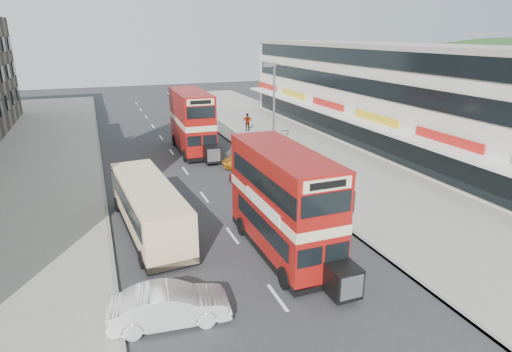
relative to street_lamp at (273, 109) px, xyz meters
name	(u,v)px	position (x,y,z in m)	size (l,w,h in m)	color
ground	(299,328)	(-6.52, -18.00, -4.78)	(160.00, 160.00, 0.00)	#28282B
road_surface	(185,171)	(-6.52, 2.00, -4.78)	(12.00, 90.00, 0.01)	#28282B
pavement_right	(321,155)	(5.48, 2.00, -4.71)	(12.00, 90.00, 0.15)	gray
pavement_left	(12,189)	(-18.52, 2.00, -4.71)	(12.00, 90.00, 0.15)	gray
kerb_left	(103,179)	(-12.62, 2.00, -4.71)	(0.20, 90.00, 0.16)	gray
kerb_right	(258,162)	(-0.42, 2.00, -4.71)	(0.20, 90.00, 0.16)	gray
commercial_row	(387,94)	(13.42, 4.00, -0.09)	(9.90, 46.20, 9.30)	beige
street_lamp	(273,109)	(0.00, 0.00, 0.00)	(1.00, 0.20, 8.12)	slate
bus_main	(283,202)	(-4.78, -12.60, -2.15)	(2.55, 9.08, 5.00)	black
bus_second	(192,121)	(-4.63, 7.45, -2.03)	(2.83, 9.55, 5.23)	black
coach	(149,206)	(-10.50, -7.98, -3.30)	(3.19, 9.66, 2.52)	black
car_left_front	(169,306)	(-10.85, -16.00, -4.06)	(1.54, 4.40, 1.45)	silver
car_right_a	(263,170)	(-1.63, -2.07, -4.06)	(2.03, 4.98, 1.45)	maroon
car_right_b	(248,160)	(-1.55, 1.30, -4.19)	(1.96, 4.26, 1.18)	#B57112
pedestrian_near	(316,176)	(0.76, -5.68, -3.70)	(0.69, 0.47, 1.86)	gray
pedestrian_far	(247,122)	(2.63, 13.14, -3.68)	(1.12, 0.47, 1.91)	gray
cyclist	(237,151)	(-1.74, 3.49, -4.00)	(0.70, 1.65, 2.22)	gray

